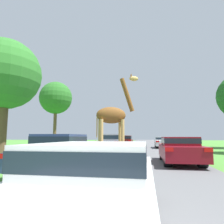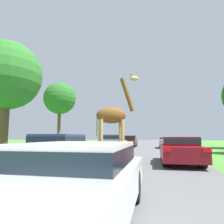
{
  "view_description": "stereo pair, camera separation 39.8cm",
  "coord_description": "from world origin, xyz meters",
  "px_view_note": "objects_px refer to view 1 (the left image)",
  "views": [
    {
      "loc": [
        0.7,
        0.71,
        1.35
      ],
      "look_at": [
        -1.26,
        11.97,
        2.76
      ],
      "focal_mm": 32.0,
      "sensor_mm": 36.0,
      "label": 1
    },
    {
      "loc": [
        1.09,
        0.79,
        1.35
      ],
      "look_at": [
        -1.26,
        11.97,
        2.76
      ],
      "focal_mm": 32.0,
      "sensor_mm": 36.0,
      "label": 2
    }
  ],
  "objects_px": {
    "car_verge_right": "(125,141)",
    "tree_far_right": "(56,98)",
    "giraffe_near_road": "(113,118)",
    "car_lead_maroon": "(95,180)",
    "car_queue_left": "(163,142)",
    "car_rear_follower": "(179,149)",
    "car_far_ahead": "(60,151)",
    "tree_centre_back": "(5,75)",
    "car_queue_right": "(111,142)"
  },
  "relations": [
    {
      "from": "car_verge_right",
      "to": "tree_far_right",
      "type": "xyz_separation_m",
      "value": [
        -7.57,
        -5.53,
        5.06
      ]
    },
    {
      "from": "giraffe_near_road",
      "to": "tree_far_right",
      "type": "relative_size",
      "value": 0.66
    },
    {
      "from": "car_lead_maroon",
      "to": "car_queue_left",
      "type": "relative_size",
      "value": 1.01
    },
    {
      "from": "car_verge_right",
      "to": "car_rear_follower",
      "type": "relative_size",
      "value": 0.86
    },
    {
      "from": "car_queue_left",
      "to": "tree_far_right",
      "type": "height_order",
      "value": "tree_far_right"
    },
    {
      "from": "car_queue_left",
      "to": "tree_far_right",
      "type": "distance_m",
      "value": 13.82
    },
    {
      "from": "car_lead_maroon",
      "to": "tree_far_right",
      "type": "relative_size",
      "value": 0.59
    },
    {
      "from": "giraffe_near_road",
      "to": "car_rear_follower",
      "type": "bearing_deg",
      "value": 62.53
    },
    {
      "from": "car_queue_left",
      "to": "car_verge_right",
      "type": "bearing_deg",
      "value": 155.53
    },
    {
      "from": "car_rear_follower",
      "to": "tree_far_right",
      "type": "distance_m",
      "value": 16.95
    },
    {
      "from": "car_far_ahead",
      "to": "car_rear_follower",
      "type": "xyz_separation_m",
      "value": [
        5.16,
        3.08,
        -0.05
      ]
    },
    {
      "from": "giraffe_near_road",
      "to": "car_verge_right",
      "type": "xyz_separation_m",
      "value": [
        -0.99,
        15.83,
        -1.63
      ]
    },
    {
      "from": "car_queue_left",
      "to": "car_verge_right",
      "type": "xyz_separation_m",
      "value": [
        -4.83,
        2.2,
        0.05
      ]
    },
    {
      "from": "car_lead_maroon",
      "to": "car_far_ahead",
      "type": "height_order",
      "value": "car_far_ahead"
    },
    {
      "from": "car_far_ahead",
      "to": "tree_far_right",
      "type": "bearing_deg",
      "value": 116.85
    },
    {
      "from": "car_queue_left",
      "to": "car_lead_maroon",
      "type": "bearing_deg",
      "value": -97.09
    },
    {
      "from": "car_lead_maroon",
      "to": "tree_centre_back",
      "type": "height_order",
      "value": "tree_centre_back"
    },
    {
      "from": "car_far_ahead",
      "to": "car_verge_right",
      "type": "xyz_separation_m",
      "value": [
        0.61,
        19.3,
        0.02
      ]
    },
    {
      "from": "car_far_ahead",
      "to": "giraffe_near_road",
      "type": "bearing_deg",
      "value": 65.28
    },
    {
      "from": "car_lead_maroon",
      "to": "tree_far_right",
      "type": "distance_m",
      "value": 21.54
    },
    {
      "from": "tree_far_right",
      "to": "giraffe_near_road",
      "type": "bearing_deg",
      "value": -50.25
    },
    {
      "from": "car_lead_maroon",
      "to": "car_rear_follower",
      "type": "xyz_separation_m",
      "value": [
        2.44,
        7.85,
        0.03
      ]
    },
    {
      "from": "giraffe_near_road",
      "to": "tree_centre_back",
      "type": "xyz_separation_m",
      "value": [
        -5.63,
        -1.95,
        2.27
      ]
    },
    {
      "from": "car_rear_follower",
      "to": "tree_far_right",
      "type": "relative_size",
      "value": 0.6
    },
    {
      "from": "car_lead_maroon",
      "to": "tree_far_right",
      "type": "height_order",
      "value": "tree_far_right"
    },
    {
      "from": "car_queue_right",
      "to": "car_queue_left",
      "type": "relative_size",
      "value": 0.88
    },
    {
      "from": "car_queue_right",
      "to": "tree_far_right",
      "type": "distance_m",
      "value": 9.41
    },
    {
      "from": "giraffe_near_road",
      "to": "car_lead_maroon",
      "type": "relative_size",
      "value": 1.13
    },
    {
      "from": "giraffe_near_road",
      "to": "car_lead_maroon",
      "type": "bearing_deg",
      "value": -13.51
    },
    {
      "from": "car_queue_left",
      "to": "car_rear_follower",
      "type": "height_order",
      "value": "car_rear_follower"
    },
    {
      "from": "giraffe_near_road",
      "to": "car_rear_follower",
      "type": "distance_m",
      "value": 3.96
    },
    {
      "from": "car_queue_left",
      "to": "car_far_ahead",
      "type": "bearing_deg",
      "value": -107.63
    },
    {
      "from": "car_queue_left",
      "to": "car_far_ahead",
      "type": "height_order",
      "value": "car_far_ahead"
    },
    {
      "from": "car_verge_right",
      "to": "tree_far_right",
      "type": "bearing_deg",
      "value": -143.86
    },
    {
      "from": "tree_centre_back",
      "to": "car_verge_right",
      "type": "bearing_deg",
      "value": 75.37
    },
    {
      "from": "car_rear_follower",
      "to": "giraffe_near_road",
      "type": "bearing_deg",
      "value": 173.74
    },
    {
      "from": "car_lead_maroon",
      "to": "giraffe_near_road",
      "type": "bearing_deg",
      "value": 97.71
    },
    {
      "from": "car_far_ahead",
      "to": "car_lead_maroon",
      "type": "bearing_deg",
      "value": -60.39
    },
    {
      "from": "car_far_ahead",
      "to": "car_verge_right",
      "type": "height_order",
      "value": "car_verge_right"
    },
    {
      "from": "car_far_ahead",
      "to": "car_rear_follower",
      "type": "bearing_deg",
      "value": 30.84
    },
    {
      "from": "car_queue_right",
      "to": "car_far_ahead",
      "type": "xyz_separation_m",
      "value": [
        -0.23,
        -10.35,
        -0.06
      ]
    },
    {
      "from": "car_rear_follower",
      "to": "car_queue_right",
      "type": "bearing_deg",
      "value": 124.12
    },
    {
      "from": "car_queue_left",
      "to": "car_far_ahead",
      "type": "relative_size",
      "value": 0.95
    },
    {
      "from": "car_verge_right",
      "to": "tree_far_right",
      "type": "height_order",
      "value": "tree_far_right"
    },
    {
      "from": "car_verge_right",
      "to": "tree_far_right",
      "type": "distance_m",
      "value": 10.65
    },
    {
      "from": "tree_far_right",
      "to": "car_rear_follower",
      "type": "bearing_deg",
      "value": -41.4
    },
    {
      "from": "car_lead_maroon",
      "to": "car_queue_right",
      "type": "distance_m",
      "value": 15.33
    },
    {
      "from": "giraffe_near_road",
      "to": "tree_centre_back",
      "type": "distance_m",
      "value": 6.37
    },
    {
      "from": "car_lead_maroon",
      "to": "car_queue_right",
      "type": "bearing_deg",
      "value": 99.34
    },
    {
      "from": "giraffe_near_road",
      "to": "tree_far_right",
      "type": "xyz_separation_m",
      "value": [
        -8.56,
        10.3,
        3.43
      ]
    }
  ]
}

